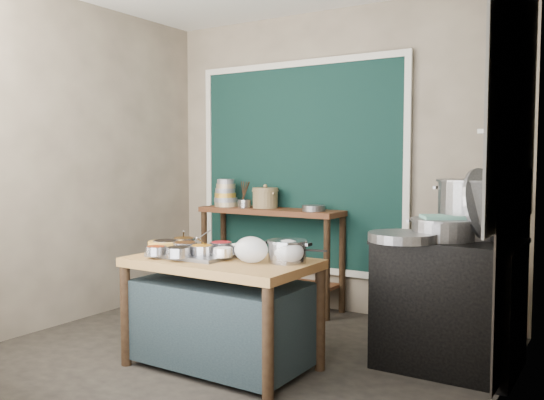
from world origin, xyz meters
The scene contains 30 objects.
floor centered at (0.00, 0.00, -0.01)m, with size 3.50×3.00×0.02m, color #2A2620.
back_wall centered at (0.00, 1.51, 1.40)m, with size 3.50×0.02×2.80m, color gray.
left_wall centered at (-1.76, 0.00, 1.40)m, with size 0.02×3.00×2.80m, color gray.
right_wall centered at (1.76, 0.00, 1.40)m, with size 0.02×3.00×2.80m, color gray.
curtain_panel centered at (-0.35, 1.47, 1.35)m, with size 2.10×0.02×1.90m, color black.
curtain_frame centered at (-0.35, 1.46, 1.35)m, with size 2.22×0.03×2.02m, color beige, non-canonical shape.
tile_panel centered at (1.74, 0.55, 1.85)m, with size 0.02×1.70×1.70m, color #B2B2AA.
soot_patch centered at (1.74, 0.65, 0.70)m, with size 0.01×1.30×1.30m, color black.
wall_shelf centered at (1.63, 0.85, 1.60)m, with size 0.22×0.70×0.03m, color beige.
prep_table centered at (0.05, -0.30, 0.38)m, with size 1.25×0.72×0.75m, color olive.
back_counter centered at (-0.55, 1.28, 0.47)m, with size 1.45×0.40×0.95m, color #572C18.
stove_block centered at (1.35, 0.55, 0.42)m, with size 0.90×0.68×0.85m, color black.
stove_top centered at (1.35, 0.55, 0.86)m, with size 0.92×0.69×0.03m, color black.
condiment_tray centered at (-0.17, -0.31, 0.76)m, with size 0.56×0.40×0.03m, color gray.
condiment_bowls centered at (-0.19, -0.32, 0.81)m, with size 0.69×0.51×0.07m.
yellow_basin centered at (-0.40, -0.36, 0.80)m, with size 0.24×0.24×0.09m, color orange.
saucepan centered at (0.50, -0.18, 0.82)m, with size 0.27×0.27×0.15m, color gray, non-canonical shape.
plastic_bag_a centered at (0.31, -0.32, 0.84)m, with size 0.23×0.19×0.17m, color white.
plastic_bag_b centered at (0.53, -0.23, 0.83)m, with size 0.21×0.18×0.16m, color white.
bowl_stack centered at (-1.06, 1.25, 1.07)m, with size 0.24×0.24×0.27m.
utensil_cup centered at (-0.83, 1.24, 0.99)m, with size 0.13×0.13×0.08m, color gray.
ceramic_crock centered at (-0.63, 1.31, 1.04)m, with size 0.26×0.26×0.18m, color olive, non-canonical shape.
wide_bowl centered at (-0.07, 1.26, 0.98)m, with size 0.21×0.21×0.05m, color gray.
stock_pot centered at (1.46, 0.72, 1.08)m, with size 0.51×0.51×0.40m, color gray, non-canonical shape.
pot_lid centered at (1.54, 0.62, 1.12)m, with size 0.49×0.49×0.02m, color gray.
steamer centered at (1.32, 0.48, 0.95)m, with size 0.44×0.44×0.14m, color gray, non-canonical shape.
green_cloth centered at (1.32, 0.48, 1.03)m, with size 0.28×0.21×0.02m, color #59937E.
shallow_pan centered at (1.11, 0.26, 0.91)m, with size 0.45×0.45×0.06m, color gray.
shelf_bowl_stack centered at (1.63, 0.85, 1.67)m, with size 0.15×0.15×0.12m.
shelf_bowl_green centered at (1.63, 1.08, 1.64)m, with size 0.13×0.13×0.05m, color gray.
Camera 1 is at (2.37, -3.37, 1.41)m, focal length 38.00 mm.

